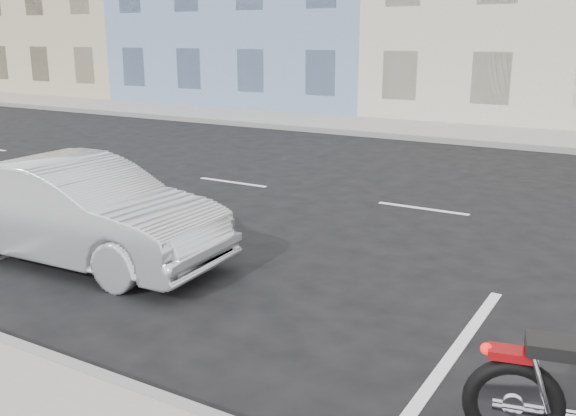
# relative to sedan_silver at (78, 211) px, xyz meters

# --- Properties ---
(ground) EXTENTS (120.00, 120.00, 0.00)m
(ground) POSITION_rel_sedan_silver_xyz_m (4.98, 4.83, -0.68)
(ground) COLOR black
(ground) RESTS_ON ground
(sidewalk_far) EXTENTS (80.00, 3.40, 0.15)m
(sidewalk_far) POSITION_rel_sedan_silver_xyz_m (-0.02, 13.53, -0.60)
(sidewalk_far) COLOR gray
(sidewalk_far) RESTS_ON ground
(curb_far) EXTENTS (80.00, 0.12, 0.16)m
(curb_far) POSITION_rel_sedan_silver_xyz_m (-0.02, 11.83, -0.60)
(curb_far) COLOR gray
(curb_far) RESTS_ON ground
(sedan_silver) EXTENTS (4.17, 1.65, 1.35)m
(sedan_silver) POSITION_rel_sedan_silver_xyz_m (0.00, 0.00, 0.00)
(sedan_silver) COLOR #ACB1B4
(sedan_silver) RESTS_ON ground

